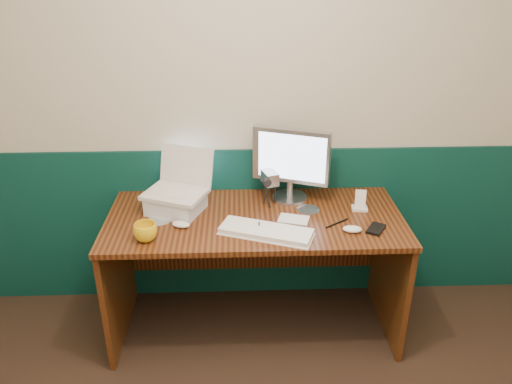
{
  "coord_description": "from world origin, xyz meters",
  "views": [
    {
      "loc": [
        -0.11,
        -0.99,
        2.03
      ],
      "look_at": [
        -0.03,
        1.23,
        0.97
      ],
      "focal_mm": 35.0,
      "sensor_mm": 36.0,
      "label": 1
    }
  ],
  "objects_px": {
    "desk": "(255,274)",
    "laptop": "(174,173)",
    "camcorder": "(270,189)",
    "keyboard": "(266,232)",
    "monitor": "(291,164)",
    "mug": "(145,232)"
  },
  "relations": [
    {
      "from": "monitor",
      "to": "mug",
      "type": "height_order",
      "value": "monitor"
    },
    {
      "from": "desk",
      "to": "keyboard",
      "type": "xyz_separation_m",
      "value": [
        0.05,
        -0.19,
        0.39
      ]
    },
    {
      "from": "laptop",
      "to": "camcorder",
      "type": "distance_m",
      "value": 0.54
    },
    {
      "from": "monitor",
      "to": "mug",
      "type": "relative_size",
      "value": 3.7
    },
    {
      "from": "desk",
      "to": "mug",
      "type": "bearing_deg",
      "value": -157.94
    },
    {
      "from": "monitor",
      "to": "camcorder",
      "type": "height_order",
      "value": "monitor"
    },
    {
      "from": "desk",
      "to": "laptop",
      "type": "xyz_separation_m",
      "value": [
        -0.43,
        0.08,
        0.6
      ]
    },
    {
      "from": "laptop",
      "to": "mug",
      "type": "relative_size",
      "value": 2.7
    },
    {
      "from": "desk",
      "to": "camcorder",
      "type": "height_order",
      "value": "camcorder"
    },
    {
      "from": "laptop",
      "to": "keyboard",
      "type": "height_order",
      "value": "laptop"
    },
    {
      "from": "desk",
      "to": "laptop",
      "type": "bearing_deg",
      "value": 169.11
    },
    {
      "from": "camcorder",
      "to": "mug",
      "type": "bearing_deg",
      "value": -168.31
    },
    {
      "from": "mug",
      "to": "camcorder",
      "type": "relative_size",
      "value": 0.58
    },
    {
      "from": "monitor",
      "to": "mug",
      "type": "xyz_separation_m",
      "value": [
        -0.76,
        -0.43,
        -0.17
      ]
    },
    {
      "from": "keyboard",
      "to": "mug",
      "type": "bearing_deg",
      "value": -156.27
    },
    {
      "from": "desk",
      "to": "camcorder",
      "type": "bearing_deg",
      "value": 57.99
    },
    {
      "from": "desk",
      "to": "monitor",
      "type": "distance_m",
      "value": 0.66
    },
    {
      "from": "camcorder",
      "to": "keyboard",
      "type": "bearing_deg",
      "value": -114.7
    },
    {
      "from": "desk",
      "to": "monitor",
      "type": "bearing_deg",
      "value": 45.16
    },
    {
      "from": "keyboard",
      "to": "camcorder",
      "type": "xyz_separation_m",
      "value": [
        0.04,
        0.33,
        0.09
      ]
    },
    {
      "from": "monitor",
      "to": "camcorder",
      "type": "distance_m",
      "value": 0.18
    },
    {
      "from": "desk",
      "to": "monitor",
      "type": "relative_size",
      "value": 3.69
    }
  ]
}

